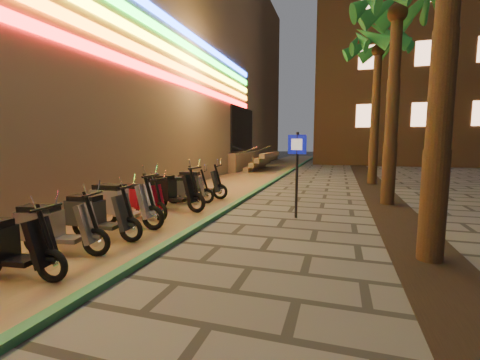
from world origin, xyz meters
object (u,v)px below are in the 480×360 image
(scooter_8, at_px, (140,199))
(scooter_10, at_px, (183,189))
(pedestrian_sign, at_px, (297,163))
(scooter_9, at_px, (170,191))
(scooter_4, at_px, (4,246))
(scooter_6, at_px, (96,215))
(scooter_7, at_px, (120,203))
(scooter_11, at_px, (197,184))
(scooter_5, at_px, (54,227))

(scooter_8, xyz_separation_m, scooter_10, (0.20, 2.00, 0.00))
(pedestrian_sign, xyz_separation_m, scooter_9, (-3.59, -0.13, -0.86))
(scooter_4, xyz_separation_m, scooter_10, (-0.17, 5.84, -0.01))
(scooter_6, xyz_separation_m, scooter_7, (-0.15, 0.93, 0.05))
(scooter_8, distance_m, scooter_11, 2.95)
(scooter_4, relative_size, scooter_7, 0.88)
(scooter_4, xyz_separation_m, scooter_9, (-0.09, 4.84, 0.08))
(scooter_6, height_order, scooter_8, scooter_6)
(scooter_8, relative_size, scooter_10, 1.00)
(scooter_8, bearing_deg, scooter_11, 102.11)
(pedestrian_sign, height_order, scooter_9, pedestrian_sign)
(scooter_5, xyz_separation_m, scooter_8, (-0.22, 2.87, -0.02))
(scooter_8, bearing_deg, scooter_10, 101.20)
(scooter_6, xyz_separation_m, scooter_11, (-0.03, 4.85, 0.02))
(pedestrian_sign, bearing_deg, scooter_6, -125.59)
(scooter_4, height_order, scooter_6, scooter_6)
(scooter_6, relative_size, scooter_9, 0.88)
(scooter_5, height_order, scooter_6, scooter_6)
(scooter_4, distance_m, scooter_11, 6.77)
(scooter_4, distance_m, scooter_9, 4.84)
(pedestrian_sign, xyz_separation_m, scooter_5, (-3.65, -4.00, -0.93))
(scooter_5, relative_size, scooter_6, 0.99)
(pedestrian_sign, bearing_deg, scooter_10, -179.16)
(scooter_6, height_order, scooter_11, scooter_11)
(scooter_8, bearing_deg, pedestrian_sign, 33.40)
(scooter_4, bearing_deg, scooter_11, 84.28)
(scooter_4, distance_m, scooter_6, 1.92)
(scooter_9, xyz_separation_m, scooter_10, (-0.08, 0.99, -0.09))
(scooter_5, relative_size, scooter_9, 0.87)
(scooter_10, relative_size, scooter_11, 0.90)
(scooter_5, bearing_deg, scooter_7, 81.65)
(scooter_8, height_order, scooter_11, scooter_11)
(scooter_8, bearing_deg, scooter_4, -67.44)
(scooter_7, bearing_deg, scooter_4, -84.87)
(scooter_10, bearing_deg, scooter_4, -104.96)
(pedestrian_sign, relative_size, scooter_6, 1.34)
(pedestrian_sign, relative_size, scooter_9, 1.19)
(scooter_4, xyz_separation_m, scooter_7, (-0.24, 2.85, 0.07))
(scooter_5, distance_m, scooter_8, 2.87)
(scooter_7, relative_size, scooter_10, 1.16)
(scooter_7, height_order, scooter_9, scooter_9)
(scooter_9, bearing_deg, scooter_6, -83.71)
(pedestrian_sign, bearing_deg, scooter_8, -149.53)
(scooter_6, bearing_deg, scooter_11, 87.88)
(pedestrian_sign, distance_m, scooter_10, 3.89)
(scooter_5, xyz_separation_m, scooter_10, (-0.02, 4.87, -0.02))
(scooter_9, bearing_deg, scooter_4, -82.61)
(scooter_7, height_order, scooter_8, scooter_7)
(pedestrian_sign, distance_m, scooter_7, 4.39)
(scooter_11, bearing_deg, pedestrian_sign, -33.57)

